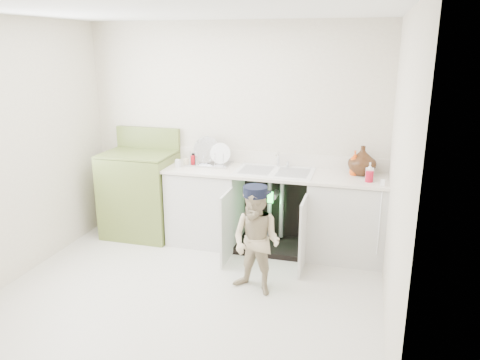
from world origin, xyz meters
name	(u,v)px	position (x,y,z in m)	size (l,w,h in m)	color
ground	(190,292)	(0.00, 0.00, 0.00)	(3.50, 3.50, 0.00)	#B8B1A2
room_shell	(185,163)	(0.00, 0.00, 1.25)	(6.00, 5.50, 1.26)	beige
counter_run	(276,209)	(0.57, 1.21, 0.47)	(2.44, 1.02, 1.21)	silver
avocado_stove	(140,193)	(-1.08, 1.18, 0.52)	(0.82, 0.65, 1.27)	olive
repair_worker	(256,241)	(0.59, 0.19, 0.52)	(0.58, 0.93, 1.03)	tan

